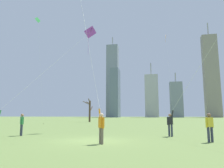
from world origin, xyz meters
TOP-DOWN VIEW (x-y plane):
  - ground_plane at (0.00, 0.00)m, footprint 400.00×400.00m
  - kite_flyer_foreground_left_white at (0.04, -0.27)m, footprint 5.29×7.01m
  - kite_flyer_foreground_right_purple at (-5.95, 1.75)m, footprint 4.97×8.12m
  - kite_flyer_midfield_left_teal at (6.16, 2.56)m, footprint 8.05×5.63m
  - bystander_watching_nearby at (-6.08, 1.93)m, footprint 0.39×0.39m
  - bystander_strolling_midfield at (6.71, 0.59)m, footprint 0.47×0.32m
  - distant_kite_low_near_trees_orange at (6.63, 28.99)m, footprint 0.66×4.33m
  - distant_kite_drifting_right_green at (-16.31, 20.10)m, footprint 1.09×2.91m
  - bare_tree_right_of_center at (-10.52, 33.40)m, footprint 1.40×3.18m
  - skyline_wide_slab at (-27.84, 151.09)m, footprint 9.30×7.27m
  - skyline_mid_tower_left at (2.88, 142.95)m, footprint 9.59×6.31m
  - skyline_tall_tower at (19.48, 136.03)m, footprint 8.39×5.24m
  - skyline_short_annex at (43.93, 140.53)m, footprint 9.85×5.62m
  - skyline_mid_tower_right at (-22.73, 134.56)m, footprint 5.85×11.32m

SIDE VIEW (x-z plane):
  - ground_plane at x=0.00m, z-range 0.00..0.00m
  - bystander_watching_nearby at x=-6.08m, z-range 0.09..1.71m
  - bystander_strolling_midfield at x=6.71m, z-range 0.09..1.71m
  - bare_tree_right_of_center at x=-10.52m, z-range 0.05..5.27m
  - kite_flyer_foreground_right_purple at x=-5.95m, z-range -2.51..8.26m
  - kite_flyer_midfield_left_teal at x=6.16m, z-range -3.82..10.39m
  - kite_flyer_foreground_left_white at x=0.04m, z-range -5.88..13.61m
  - skyline_tall_tower at x=19.48m, z-range -3.24..27.58m
  - distant_kite_low_near_trees_orange at x=6.63m, z-range 5.75..23.56m
  - skyline_mid_tower_left at x=2.88m, z-range -4.52..35.81m
  - distant_kite_drifting_right_green at x=-16.31m, z-range 7.51..26.59m
  - skyline_mid_tower_right at x=-22.73m, z-range 0.00..34.80m
  - skyline_short_annex at x=43.93m, z-range -4.75..62.73m
  - skyline_wide_slab at x=-27.84m, z-range -3.64..62.25m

